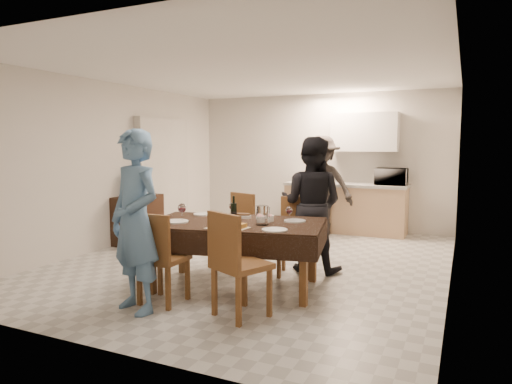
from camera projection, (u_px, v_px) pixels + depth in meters
floor at (256, 262)px, 6.37m from camera, size 5.00×6.00×0.02m
ceiling at (256, 72)px, 6.09m from camera, size 5.00×6.00×0.02m
wall_back at (320, 161)px, 8.94m from camera, size 5.00×0.02×2.60m
wall_front at (93, 187)px, 3.52m from camera, size 5.00×0.02×2.60m
wall_left at (113, 165)px, 7.27m from camera, size 0.02×6.00×2.60m
wall_right at (455, 174)px, 5.19m from camera, size 0.02×6.00×2.60m
stub_partition at (163, 176)px, 8.35m from camera, size 0.15×1.40×2.10m
kitchen_base_cabinet at (345, 209)px, 8.49m from camera, size 2.20×0.60×0.86m
kitchen_worktop at (345, 185)px, 8.44m from camera, size 2.24×0.64×0.05m
upper_cabinet at (365, 132)px, 8.34m from camera, size 1.20×0.34×0.70m
dining_table at (236, 225)px, 5.15m from camera, size 2.13×1.50×0.76m
chair_near_left at (158, 249)px, 4.59m from camera, size 0.44×0.44×0.51m
chair_near_right at (237, 255)px, 4.20m from camera, size 0.61×0.63×0.55m
chair_far_left at (228, 224)px, 5.94m from camera, size 0.57×0.58×0.53m
chair_far_right at (293, 230)px, 5.57m from camera, size 0.52×0.53×0.52m
console at (138, 219)px, 7.54m from camera, size 0.43×0.85×0.79m
water_jug at (137, 184)px, 7.48m from camera, size 0.26×0.26×0.39m
wine_bottle at (234, 208)px, 5.19m from camera, size 0.07×0.07×0.29m
water_pitcher at (262, 215)px, 4.94m from camera, size 0.14×0.14×0.21m
savoury_tart at (227, 226)px, 4.75m from camera, size 0.43×0.34×0.05m
salad_bowl at (266, 218)px, 5.18m from camera, size 0.17×0.17×0.07m
mushroom_dish at (243, 216)px, 5.41m from camera, size 0.20×0.20×0.03m
wine_glass_a at (182, 213)px, 5.13m from camera, size 0.09×0.09×0.21m
wine_glass_b at (289, 214)px, 5.13m from camera, size 0.08×0.08×0.18m
wine_glass_c at (232, 210)px, 5.49m from camera, size 0.08×0.08×0.17m
plate_near_left at (176, 221)px, 5.12m from camera, size 0.28×0.28×0.02m
plate_near_right at (275, 230)px, 4.62m from camera, size 0.26×0.26×0.02m
plate_far_left at (204, 214)px, 5.66m from camera, size 0.26×0.26×0.01m
plate_far_right at (295, 221)px, 5.16m from camera, size 0.25×0.25×0.01m
microwave at (391, 177)px, 8.08m from camera, size 0.54×0.36×0.30m
person_near at (135, 221)px, 4.41m from camera, size 0.75×0.60×1.78m
person_far at (311, 204)px, 5.85m from camera, size 0.84×0.66×1.73m
person_kitchen at (321, 186)px, 8.17m from camera, size 1.15×0.66×1.78m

